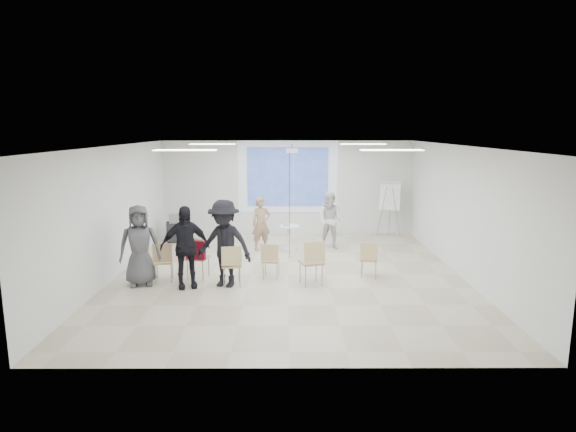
{
  "coord_description": "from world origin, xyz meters",
  "views": [
    {
      "loc": [
        -0.04,
        -10.88,
        3.39
      ],
      "look_at": [
        0.0,
        0.8,
        1.25
      ],
      "focal_mm": 30.0,
      "sensor_mm": 36.0,
      "label": 1
    }
  ],
  "objects_px": {
    "audience_left": "(185,241)",
    "flipchart_easel": "(390,197)",
    "player_right": "(330,217)",
    "audience_mid": "(224,238)",
    "player_left": "(261,220)",
    "chair_right_inner": "(312,259)",
    "audience_outer": "(139,241)",
    "laptop": "(231,263)",
    "pedestal_table": "(289,236)",
    "chair_far_left": "(163,259)",
    "av_cart": "(176,229)",
    "chair_left_inner": "(231,262)",
    "chair_center": "(270,258)",
    "chair_right_far": "(369,257)",
    "chair_left_mid": "(196,255)"
  },
  "relations": [
    {
      "from": "audience_left",
      "to": "av_cart",
      "type": "bearing_deg",
      "value": 87.01
    },
    {
      "from": "pedestal_table",
      "to": "player_left",
      "type": "distance_m",
      "value": 0.91
    },
    {
      "from": "chair_left_inner",
      "to": "chair_right_inner",
      "type": "relative_size",
      "value": 0.91
    },
    {
      "from": "chair_left_mid",
      "to": "flipchart_easel",
      "type": "bearing_deg",
      "value": 51.73
    },
    {
      "from": "audience_left",
      "to": "flipchart_easel",
      "type": "relative_size",
      "value": 1.18
    },
    {
      "from": "chair_far_left",
      "to": "flipchart_easel",
      "type": "distance_m",
      "value": 7.55
    },
    {
      "from": "chair_left_mid",
      "to": "audience_mid",
      "type": "xyz_separation_m",
      "value": [
        0.7,
        -0.48,
        0.5
      ]
    },
    {
      "from": "player_left",
      "to": "laptop",
      "type": "relative_size",
      "value": 5.05
    },
    {
      "from": "av_cart",
      "to": "player_right",
      "type": "bearing_deg",
      "value": -22.56
    },
    {
      "from": "audience_mid",
      "to": "chair_far_left",
      "type": "bearing_deg",
      "value": -174.29
    },
    {
      "from": "chair_center",
      "to": "pedestal_table",
      "type": "bearing_deg",
      "value": 87.87
    },
    {
      "from": "chair_right_far",
      "to": "audience_mid",
      "type": "bearing_deg",
      "value": -157.87
    },
    {
      "from": "player_left",
      "to": "audience_mid",
      "type": "bearing_deg",
      "value": -122.83
    },
    {
      "from": "chair_left_inner",
      "to": "audience_mid",
      "type": "height_order",
      "value": "audience_mid"
    },
    {
      "from": "laptop",
      "to": "player_left",
      "type": "bearing_deg",
      "value": -107.5
    },
    {
      "from": "chair_left_inner",
      "to": "audience_outer",
      "type": "relative_size",
      "value": 0.46
    },
    {
      "from": "chair_right_inner",
      "to": "chair_far_left",
      "type": "bearing_deg",
      "value": 158.85
    },
    {
      "from": "chair_center",
      "to": "audience_left",
      "type": "bearing_deg",
      "value": -155.34
    },
    {
      "from": "chair_left_inner",
      "to": "audience_left",
      "type": "relative_size",
      "value": 0.45
    },
    {
      "from": "audience_outer",
      "to": "flipchart_easel",
      "type": "xyz_separation_m",
      "value": [
        6.43,
        4.74,
        0.29
      ]
    },
    {
      "from": "flipchart_easel",
      "to": "av_cart",
      "type": "xyz_separation_m",
      "value": [
        -6.59,
        -0.64,
        -0.9
      ]
    },
    {
      "from": "chair_right_inner",
      "to": "audience_left",
      "type": "bearing_deg",
      "value": 165.42
    },
    {
      "from": "av_cart",
      "to": "flipchart_easel",
      "type": "bearing_deg",
      "value": -6.65
    },
    {
      "from": "flipchart_easel",
      "to": "chair_left_mid",
      "type": "bearing_deg",
      "value": -120.63
    },
    {
      "from": "player_left",
      "to": "player_right",
      "type": "bearing_deg",
      "value": -16.09
    },
    {
      "from": "player_right",
      "to": "audience_mid",
      "type": "height_order",
      "value": "audience_mid"
    },
    {
      "from": "chair_right_inner",
      "to": "audience_outer",
      "type": "xyz_separation_m",
      "value": [
        -3.75,
        0.07,
        0.4
      ]
    },
    {
      "from": "pedestal_table",
      "to": "chair_far_left",
      "type": "bearing_deg",
      "value": -134.25
    },
    {
      "from": "chair_far_left",
      "to": "chair_left_inner",
      "type": "distance_m",
      "value": 1.58
    },
    {
      "from": "chair_center",
      "to": "av_cart",
      "type": "xyz_separation_m",
      "value": [
        -2.98,
        3.7,
        -0.11
      ]
    },
    {
      "from": "chair_far_left",
      "to": "audience_left",
      "type": "xyz_separation_m",
      "value": [
        0.57,
        -0.36,
        0.49
      ]
    },
    {
      "from": "pedestal_table",
      "to": "audience_mid",
      "type": "xyz_separation_m",
      "value": [
        -1.41,
        -3.18,
        0.68
      ]
    },
    {
      "from": "player_right",
      "to": "chair_left_inner",
      "type": "xyz_separation_m",
      "value": [
        -2.44,
        -3.37,
        -0.36
      ]
    },
    {
      "from": "chair_far_left",
      "to": "av_cart",
      "type": "distance_m",
      "value": 3.96
    },
    {
      "from": "audience_mid",
      "to": "av_cart",
      "type": "relative_size",
      "value": 2.59
    },
    {
      "from": "laptop",
      "to": "audience_outer",
      "type": "xyz_separation_m",
      "value": [
        -1.99,
        0.02,
        0.5
      ]
    },
    {
      "from": "pedestal_table",
      "to": "audience_outer",
      "type": "bearing_deg",
      "value": -136.68
    },
    {
      "from": "audience_left",
      "to": "chair_right_inner",
      "type": "bearing_deg",
      "value": -16.3
    },
    {
      "from": "flipchart_easel",
      "to": "audience_left",
      "type": "bearing_deg",
      "value": -117.93
    },
    {
      "from": "chair_left_mid",
      "to": "av_cart",
      "type": "xyz_separation_m",
      "value": [
        -1.31,
        3.72,
        -0.19
      ]
    },
    {
      "from": "audience_left",
      "to": "pedestal_table",
      "type": "bearing_deg",
      "value": 36.95
    },
    {
      "from": "chair_far_left",
      "to": "chair_right_far",
      "type": "height_order",
      "value": "chair_far_left"
    },
    {
      "from": "flipchart_easel",
      "to": "laptop",
      "type": "bearing_deg",
      "value": -113.22
    },
    {
      "from": "av_cart",
      "to": "pedestal_table",
      "type": "bearing_deg",
      "value": -28.75
    },
    {
      "from": "chair_center",
      "to": "chair_right_far",
      "type": "bearing_deg",
      "value": 9.59
    },
    {
      "from": "chair_far_left",
      "to": "av_cart",
      "type": "xyz_separation_m",
      "value": [
        -0.6,
        3.91,
        -0.15
      ]
    },
    {
      "from": "chair_far_left",
      "to": "chair_center",
      "type": "relative_size",
      "value": 1.08
    },
    {
      "from": "chair_left_inner",
      "to": "audience_left",
      "type": "bearing_deg",
      "value": 174.87
    },
    {
      "from": "chair_far_left",
      "to": "chair_left_inner",
      "type": "relative_size",
      "value": 0.98
    },
    {
      "from": "player_left",
      "to": "audience_left",
      "type": "distance_m",
      "value": 3.56
    }
  ]
}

